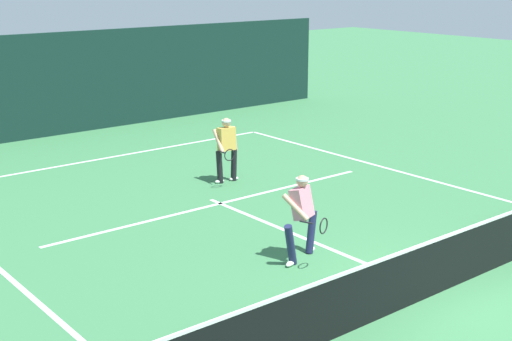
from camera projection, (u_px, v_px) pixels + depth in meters
name	position (u px, v px, depth m)	size (l,w,h in m)	color
ground_plane	(437.00, 293.00, 11.82)	(80.00, 80.00, 0.00)	#397747
court_line_baseline_far	(109.00, 157.00, 20.32)	(10.50, 0.10, 0.01)	white
court_line_service	(220.00, 203.00, 16.34)	(8.56, 0.10, 0.01)	white
court_line_centre	(305.00, 239.00, 14.21)	(0.10, 6.40, 0.01)	white
tennis_net	(439.00, 264.00, 11.68)	(11.50, 0.09, 1.09)	#1E4723
player_near	(302.00, 214.00, 12.98)	(1.08, 0.95, 1.60)	#1E234C
player_far	(227.00, 147.00, 17.77)	(0.82, 0.84, 1.63)	black
tennis_ball	(416.00, 253.00, 13.39)	(0.07, 0.07, 0.07)	#D1E033
back_fence_windscreen	(51.00, 85.00, 22.61)	(21.97, 0.12, 3.25)	#112C27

